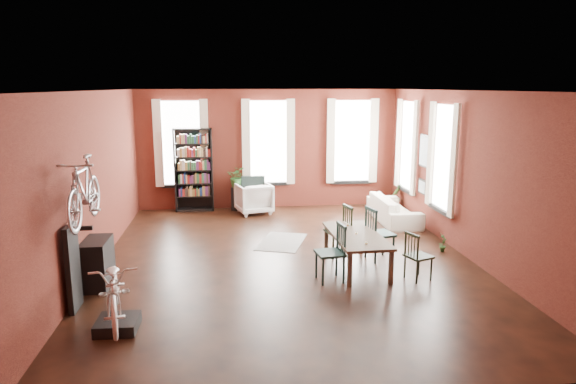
{
  "coord_description": "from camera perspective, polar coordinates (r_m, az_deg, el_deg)",
  "views": [
    {
      "loc": [
        -1.08,
        -9.3,
        3.28
      ],
      "look_at": [
        0.08,
        0.6,
        1.22
      ],
      "focal_mm": 32.0,
      "sensor_mm": 36.0,
      "label": 1
    }
  ],
  "objects": [
    {
      "name": "striped_rug",
      "position": [
        11.04,
        -0.7,
        -5.56
      ],
      "size": [
        1.27,
        1.59,
        0.01
      ],
      "primitive_type": "cube",
      "rotation": [
        0.0,
        0.0,
        -0.33
      ],
      "color": "black",
      "rests_on": "ground"
    },
    {
      "name": "bike_trainer",
      "position": [
        7.62,
        -18.4,
        -13.78
      ],
      "size": [
        0.56,
        0.56,
        0.16
      ],
      "primitive_type": "cube",
      "rotation": [
        0.0,
        0.0,
        -0.02
      ],
      "color": "black",
      "rests_on": "ground"
    },
    {
      "name": "bike_wall_rack",
      "position": [
        8.28,
        -22.79,
        -7.77
      ],
      "size": [
        0.16,
        0.6,
        1.3
      ],
      "primitive_type": "cube",
      "color": "black",
      "rests_on": "ground"
    },
    {
      "name": "console_table",
      "position": [
        9.15,
        -20.41,
        -7.41
      ],
      "size": [
        0.4,
        0.8,
        0.8
      ],
      "primitive_type": "cube",
      "color": "black",
      "rests_on": "ground"
    },
    {
      "name": "bookshelf",
      "position": [
        13.81,
        -10.43,
        2.42
      ],
      "size": [
        1.0,
        0.32,
        2.2
      ],
      "primitive_type": "cube",
      "color": "black",
      "rests_on": "ground"
    },
    {
      "name": "room",
      "position": [
        10.07,
        0.93,
        5.18
      ],
      "size": [
        9.0,
        9.04,
        3.22
      ],
      "color": "black",
      "rests_on": "ground"
    },
    {
      "name": "bicycle_floor",
      "position": [
        7.25,
        -18.86,
        -7.29
      ],
      "size": [
        0.75,
        0.98,
        1.68
      ],
      "primitive_type": "imported",
      "rotation": [
        0.0,
        0.0,
        0.2
      ],
      "color": "silver",
      "rests_on": "bike_trainer"
    },
    {
      "name": "dining_chair_d",
      "position": [
        9.98,
        10.17,
        -4.58
      ],
      "size": [
        0.57,
        0.57,
        1.03
      ],
      "primitive_type": "cube",
      "rotation": [
        0.0,
        0.0,
        1.8
      ],
      "color": "#1B3D3C",
      "rests_on": "ground"
    },
    {
      "name": "plant_on_stand",
      "position": [
        13.72,
        -5.67,
        1.45
      ],
      "size": [
        0.58,
        0.63,
        0.43
      ],
      "primitive_type": "imported",
      "rotation": [
        0.0,
        0.0,
        -0.16
      ],
      "color": "#255522",
      "rests_on": "plant_stand"
    },
    {
      "name": "bicycle_hung",
      "position": [
        7.87,
        -21.89,
        2.46
      ],
      "size": [
        0.47,
        1.0,
        1.66
      ],
      "primitive_type": "imported",
      "color": "#A5A8AD",
      "rests_on": "bike_wall_rack"
    },
    {
      "name": "white_armchair",
      "position": [
        13.44,
        -3.83,
        -0.53
      ],
      "size": [
        1.03,
        0.99,
        0.88
      ],
      "primitive_type": "imported",
      "rotation": [
        0.0,
        0.0,
        3.4
      ],
      "color": "silver",
      "rests_on": "ground"
    },
    {
      "name": "plant_stand",
      "position": [
        13.86,
        -5.55,
        -0.69
      ],
      "size": [
        0.38,
        0.38,
        0.64
      ],
      "primitive_type": "cube",
      "rotation": [
        0.0,
        0.0,
        -0.23
      ],
      "color": "black",
      "rests_on": "ground"
    },
    {
      "name": "dining_chair_c",
      "position": [
        9.15,
        14.3,
        -6.9
      ],
      "size": [
        0.5,
        0.5,
        0.84
      ],
      "primitive_type": "cube",
      "rotation": [
        0.0,
        0.0,
        1.93
      ],
      "color": "black",
      "rests_on": "ground"
    },
    {
      "name": "dining_table",
      "position": [
        9.52,
        7.56,
        -6.53
      ],
      "size": [
        0.92,
        1.9,
        0.64
      ],
      "primitive_type": "cube",
      "rotation": [
        0.0,
        0.0,
        0.04
      ],
      "color": "#4E3E2E",
      "rests_on": "ground"
    },
    {
      "name": "cream_sofa",
      "position": [
        12.89,
        11.71,
        -1.43
      ],
      "size": [
        0.61,
        2.08,
        0.81
      ],
      "primitive_type": "imported",
      "rotation": [
        0.0,
        0.0,
        1.57
      ],
      "color": "beige",
      "rests_on": "ground"
    },
    {
      "name": "dining_chair_b",
      "position": [
        10.12,
        5.6,
        -4.35
      ],
      "size": [
        0.54,
        0.54,
        0.98
      ],
      "primitive_type": "cube",
      "rotation": [
        0.0,
        0.0,
        -1.36
      ],
      "color": "#1E2F1C",
      "rests_on": "ground"
    },
    {
      "name": "dining_chair_a",
      "position": [
        8.82,
        4.7,
        -6.76
      ],
      "size": [
        0.51,
        0.51,
        0.99
      ],
      "primitive_type": "cube",
      "rotation": [
        0.0,
        0.0,
        -1.44
      ],
      "color": "#1B3C39",
      "rests_on": "ground"
    },
    {
      "name": "plant_small",
      "position": [
        10.86,
        16.79,
        -6.01
      ],
      "size": [
        0.43,
        0.39,
        0.14
      ],
      "primitive_type": "imported",
      "rotation": [
        0.0,
        0.0,
        0.94
      ],
      "color": "#274E1F",
      "rests_on": "ground"
    },
    {
      "name": "plant_by_sofa",
      "position": [
        14.05,
        11.79,
        -1.34
      ],
      "size": [
        0.68,
        0.86,
        0.34
      ],
      "primitive_type": "imported",
      "rotation": [
        0.0,
        0.0,
        0.4
      ],
      "color": "#2A4F1F",
      "rests_on": "ground"
    }
  ]
}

